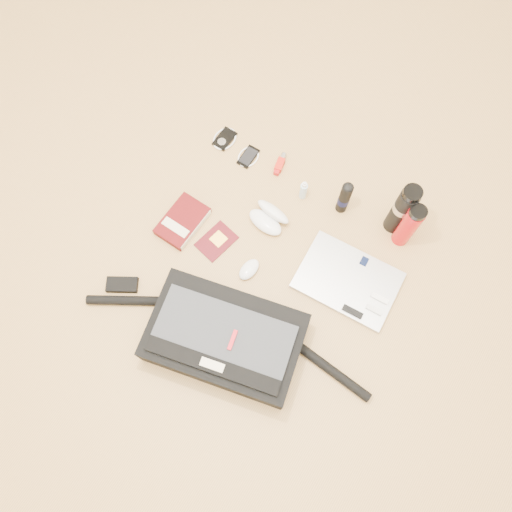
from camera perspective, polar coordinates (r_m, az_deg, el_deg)
name	(u,v)px	position (r m, az deg, el deg)	size (l,w,h in m)	color
ground	(251,286)	(1.80, -0.61, -3.42)	(4.00, 4.00, 0.00)	#B2864A
messenger_bag	(224,338)	(1.69, -3.64, -9.31)	(1.01, 0.42, 0.14)	black
laptop	(348,281)	(1.82, 10.47, -2.81)	(0.36, 0.26, 0.03)	#ABABAD
book	(183,221)	(1.89, -8.37, 3.92)	(0.13, 0.20, 0.04)	#490809
passport	(217,241)	(1.86, -4.53, 1.71)	(0.13, 0.16, 0.01)	#48090F
mouse	(249,269)	(1.80, -0.80, -1.54)	(0.06, 0.10, 0.03)	white
sunglasses_case	(269,217)	(1.86, 1.51, 4.47)	(0.16, 0.14, 0.08)	white
ipod	(225,139)	(2.06, -3.61, 13.21)	(0.09, 0.10, 0.01)	black
phone	(248,157)	(2.01, -0.88, 11.28)	(0.08, 0.10, 0.01)	black
inhaler	(280,164)	(1.99, 2.76, 10.46)	(0.04, 0.10, 0.03)	red
spray_bottle	(303,190)	(1.90, 5.44, 7.47)	(0.04, 0.04, 0.11)	#B3D6EE
aerosol_can	(344,198)	(1.86, 10.07, 6.58)	(0.04, 0.04, 0.18)	black
thermos_black	(402,209)	(1.83, 16.37, 5.14)	(0.07, 0.07, 0.27)	black
thermos_red	(409,226)	(1.83, 17.05, 3.35)	(0.08, 0.08, 0.24)	#B80B11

